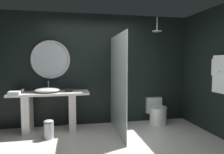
% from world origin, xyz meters
% --- Properties ---
extents(back_wall_panel, '(4.80, 0.10, 2.60)m').
position_xyz_m(back_wall_panel, '(0.00, 1.90, 1.30)').
color(back_wall_panel, black).
rests_on(back_wall_panel, ground_plane).
extents(side_wall_right, '(0.10, 2.47, 2.60)m').
position_xyz_m(side_wall_right, '(2.35, 0.76, 1.30)').
color(side_wall_right, black).
rests_on(side_wall_right, ground_plane).
extents(vanity_counter, '(1.64, 0.57, 0.84)m').
position_xyz_m(vanity_counter, '(-1.00, 1.54, 0.51)').
color(vanity_counter, silver).
rests_on(vanity_counter, ground_plane).
extents(vessel_sink, '(0.54, 0.44, 0.23)m').
position_xyz_m(vessel_sink, '(-1.05, 1.53, 0.89)').
color(vessel_sink, white).
rests_on(vessel_sink, vanity_counter).
extents(tumbler_cup, '(0.07, 0.07, 0.08)m').
position_xyz_m(tumbler_cup, '(-1.56, 1.58, 0.88)').
color(tumbler_cup, silver).
rests_on(tumbler_cup, vanity_counter).
extents(tissue_box, '(0.15, 0.10, 0.07)m').
position_xyz_m(tissue_box, '(-0.60, 1.51, 0.88)').
color(tissue_box, black).
rests_on(tissue_box, vanity_counter).
extents(round_wall_mirror, '(0.87, 0.06, 0.87)m').
position_xyz_m(round_wall_mirror, '(-1.00, 1.81, 1.54)').
color(round_wall_mirror, '#B7B7BC').
extents(shower_glass_panel, '(0.02, 1.44, 2.04)m').
position_xyz_m(shower_glass_panel, '(0.39, 1.13, 1.02)').
color(shower_glass_panel, silver).
rests_on(shower_glass_panel, ground_plane).
extents(rain_shower_head, '(0.22, 0.22, 0.33)m').
position_xyz_m(rain_shower_head, '(1.38, 1.46, 2.21)').
color(rain_shower_head, '#B7B7BC').
extents(hanging_bathrobe, '(0.20, 0.54, 0.78)m').
position_xyz_m(hanging_bathrobe, '(2.21, 0.37, 1.29)').
color(hanging_bathrobe, '#B7B7BC').
extents(toilet, '(0.42, 0.60, 0.60)m').
position_xyz_m(toilet, '(1.47, 1.61, 0.27)').
color(toilet, white).
rests_on(toilet, ground_plane).
extents(waste_bin, '(0.19, 0.19, 0.37)m').
position_xyz_m(waste_bin, '(-0.99, 1.08, 0.19)').
color(waste_bin, '#B7B7BC').
rests_on(waste_bin, ground_plane).
extents(folded_hand_towel, '(0.21, 0.17, 0.07)m').
position_xyz_m(folded_hand_towel, '(-1.66, 1.36, 0.87)').
color(folded_hand_towel, white).
rests_on(folded_hand_towel, vanity_counter).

